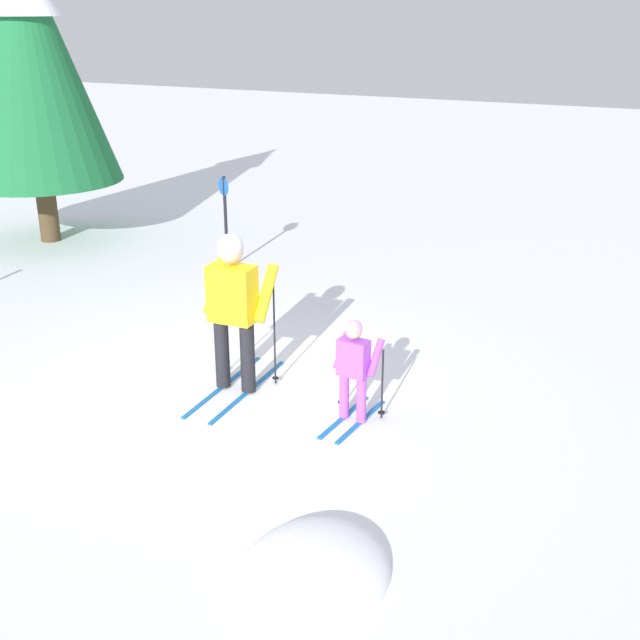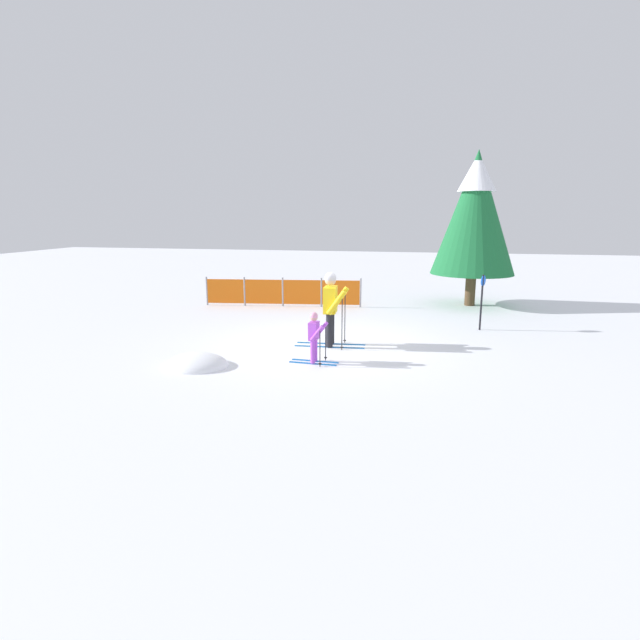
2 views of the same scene
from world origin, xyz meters
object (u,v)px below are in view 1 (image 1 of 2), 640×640
at_px(conifer_far, 28,56).
at_px(trail_marker, 225,213).
at_px(skier_child, 354,363).
at_px(skier_adult, 233,299).

height_order(conifer_far, trail_marker, conifer_far).
bearing_deg(conifer_far, skier_child, -115.89).
height_order(skier_child, trail_marker, trail_marker).
height_order(skier_child, conifer_far, conifer_far).
relative_size(skier_adult, trail_marker, 1.17).
bearing_deg(conifer_far, skier_adult, -120.27).
bearing_deg(conifer_far, trail_marker, -90.37).
distance_m(skier_adult, conifer_far, 7.44).
distance_m(skier_child, conifer_far, 8.79).
relative_size(skier_child, conifer_far, 0.21).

